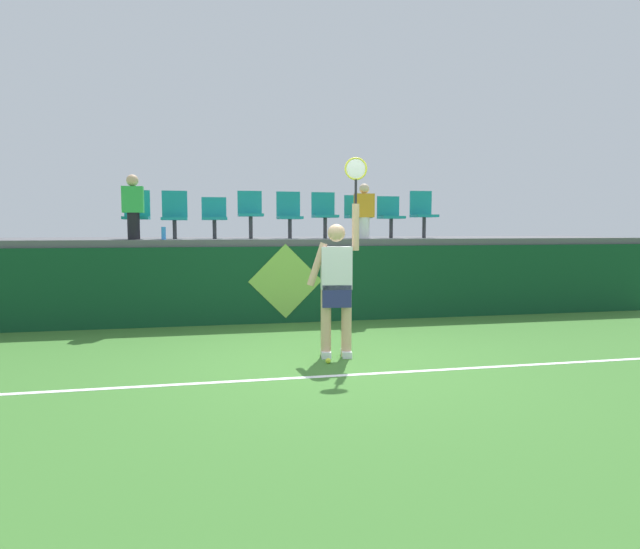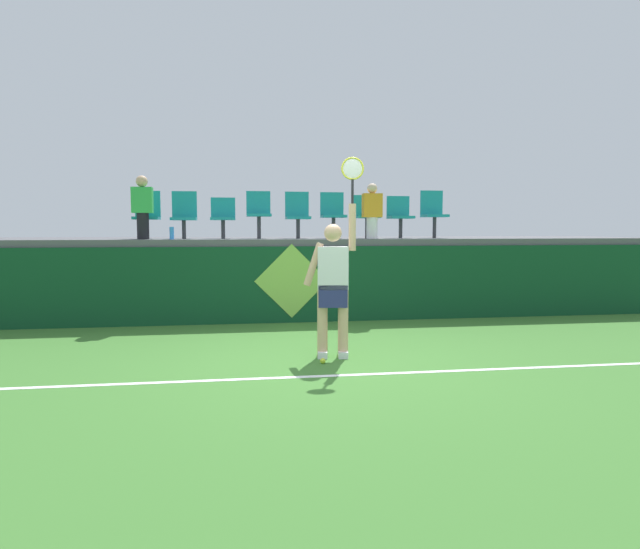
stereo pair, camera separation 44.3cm
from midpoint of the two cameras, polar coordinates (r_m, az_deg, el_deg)
The scene contains 19 objects.
ground_plane at distance 6.79m, azimuth 2.80°, elevation -9.04°, with size 40.00×40.00×0.00m, color #3D752D.
court_back_wall at distance 9.58m, azimuth -0.66°, elevation -0.99°, with size 14.00×0.20×1.31m, color #0F4223.
spectator_platform at distance 10.87m, azimuth -1.63°, elevation 3.48°, with size 14.00×2.79×0.12m, color #56565B.
court_baseline_stripe at distance 6.21m, azimuth 3.90°, elevation -10.33°, with size 12.60×0.08×0.01m, color white.
tennis_player at distance 6.92m, azimuth 3.22°, elevation -0.84°, with size 0.75×0.31×2.49m.
tennis_ball at distance 6.72m, azimuth 2.21°, elevation -8.88°, with size 0.07×0.07×0.07m, color #D1E533.
water_bottle at distance 9.62m, azimuth -13.74°, elevation 4.15°, with size 0.07×0.07×0.21m, color #338CE5.
stadium_chair_0 at distance 10.29m, azimuth -16.20°, elevation 6.10°, with size 0.44×0.42×0.86m.
stadium_chair_1 at distance 10.22m, azimuth -12.61°, elevation 6.15°, with size 0.44×0.42×0.85m.
stadium_chair_2 at distance 10.18m, azimuth -8.72°, elevation 6.02°, with size 0.44×0.42×0.75m.
stadium_chair_3 at distance 10.21m, azimuth -5.09°, elevation 6.49°, with size 0.44×0.42×0.87m.
stadium_chair_4 at distance 10.28m, azimuth -1.09°, elevation 6.35°, with size 0.44×0.42×0.87m.
stadium_chair_5 at distance 10.38m, azimuth 2.56°, elevation 6.41°, with size 0.44×0.42×0.86m.
stadium_chair_6 at distance 10.52m, azimuth 5.99°, elevation 6.25°, with size 0.44×0.42×0.81m.
stadium_chair_7 at distance 10.70m, azimuth 9.38°, elevation 6.15°, with size 0.44×0.42×0.80m.
stadium_chair_8 at distance 10.93m, azimuth 12.73°, elevation 6.35°, with size 0.44×0.42×0.91m.
spectator_0 at distance 10.07m, azimuth 6.65°, elevation 6.58°, with size 0.34×0.20×0.99m.
spectator_1 at distance 9.83m, azimuth -16.58°, elevation 6.77°, with size 0.34×0.20×1.08m.
wall_signage_mount at distance 9.54m, azimuth -1.58°, elevation -4.97°, with size 1.27×0.01×1.36m.
Camera 2 is at (-1.07, -6.50, 1.63)m, focal length 31.10 mm.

